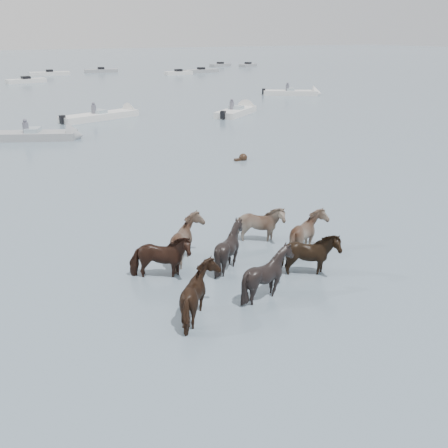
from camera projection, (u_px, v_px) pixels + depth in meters
ground at (186, 309)px, 12.34m from camera, size 400.00×400.00×0.00m
pony_herd at (240, 255)px, 14.04m from camera, size 6.43×4.86×1.54m
swimming_pony at (242, 158)px, 26.66m from camera, size 0.72×0.44×0.44m
motorboat_b at (46, 136)px, 31.75m from camera, size 5.76×3.79×1.92m
motorboat_c at (109, 115)px, 39.60m from camera, size 6.88×3.50×1.92m
motorboat_d at (240, 111)px, 41.74m from camera, size 5.36×4.52×1.92m
motorboat_e at (298, 93)px, 53.95m from camera, size 5.98×4.66×1.92m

